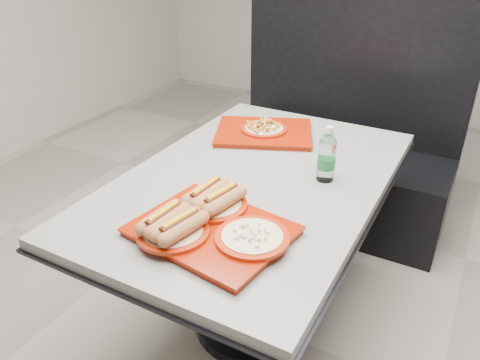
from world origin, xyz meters
The scene contains 6 objects.
ground centered at (0.00, 0.00, 0.00)m, with size 6.00×6.00×0.00m, color gray.
diner_table centered at (0.00, 0.00, 0.58)m, with size 0.92×1.42×0.75m.
booth_bench centered at (0.00, 1.09, 0.40)m, with size 1.30×0.57×1.35m.
tray_near centered at (0.04, -0.39, 0.79)m, with size 0.50×0.43×0.10m.
tray_far centered at (-0.15, 0.37, 0.77)m, with size 0.52×0.47×0.08m.
water_bottle centered at (0.24, 0.10, 0.84)m, with size 0.07×0.07×0.21m.
Camera 1 is at (0.70, -1.39, 1.58)m, focal length 35.00 mm.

